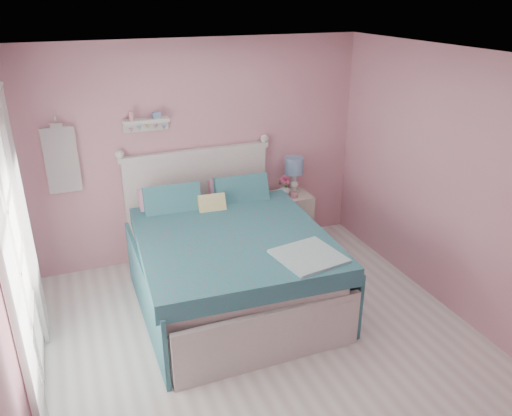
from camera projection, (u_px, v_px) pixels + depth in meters
floor at (275, 357)px, 4.54m from camera, size 4.50×4.50×0.00m
room_shell at (278, 196)px, 3.91m from camera, size 4.50×4.50×4.50m
bed at (228, 262)px, 5.26m from camera, size 1.94×2.38×1.35m
nightstand at (290, 219)px, 6.47m from camera, size 0.48×0.47×0.69m
table_lamp at (294, 168)px, 6.27m from camera, size 0.23×0.23×0.46m
vase at (284, 189)px, 6.27m from camera, size 0.17×0.17×0.16m
teacup at (294, 195)px, 6.21m from camera, size 0.13×0.13×0.08m
roses at (285, 181)px, 6.22m from camera, size 0.14×0.11×0.12m
wall_shelf at (146, 122)px, 5.50m from camera, size 0.50×0.15×0.25m
hanging_dress at (62, 160)px, 5.31m from camera, size 0.34×0.03×0.72m
french_door at (18, 275)px, 3.78m from camera, size 0.04×1.32×2.16m
curtain_near at (19, 317)px, 3.12m from camera, size 0.04×0.40×2.32m
curtain_far at (25, 223)px, 4.39m from camera, size 0.04×0.40×2.32m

